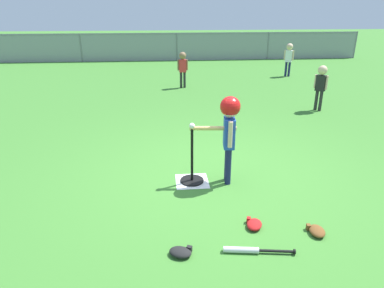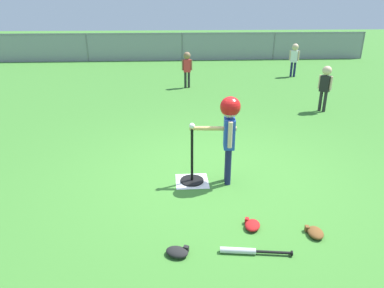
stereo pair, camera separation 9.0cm
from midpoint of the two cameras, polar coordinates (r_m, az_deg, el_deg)
name	(u,v)px [view 1 (the left image)]	position (r m, az deg, el deg)	size (l,w,h in m)	color
ground_plane	(217,175)	(4.92, 3.53, -5.12)	(60.00, 60.00, 0.00)	#3D7A2D
home_plate	(192,181)	(4.74, -0.55, -6.13)	(0.44, 0.44, 0.01)	white
batting_tee	(192,173)	(4.68, -0.55, -4.79)	(0.32, 0.32, 0.76)	black
baseball_on_tee	(192,126)	(4.42, -0.59, 3.02)	(0.07, 0.07, 0.07)	white
batter_child	(229,123)	(4.42, 5.54, 3.52)	(0.64, 0.34, 1.19)	#191E4C
fielder_deep_left	(183,65)	(10.07, -1.81, 12.89)	(0.30, 0.20, 1.01)	#262626
fielder_deep_center	(289,55)	(12.18, 15.47, 13.90)	(0.29, 0.21, 1.07)	#191E4C
fielder_deep_right	(321,82)	(8.26, 20.20, 9.57)	(0.23, 0.23, 1.01)	#262626
spare_bat_silver	(248,250)	(3.54, 8.54, -16.92)	(0.69, 0.15, 0.06)	silver
glove_by_plate	(181,252)	(3.48, -2.64, -17.37)	(0.27, 0.24, 0.07)	black
glove_near_bats	(254,224)	(3.88, 9.51, -12.92)	(0.23, 0.26, 0.07)	#B21919
glove_tossed_aside	(317,231)	(3.95, 19.22, -13.37)	(0.19, 0.24, 0.07)	brown
outfield_fence	(177,46)	(15.35, -2.73, 15.87)	(16.06, 0.06, 1.15)	slate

